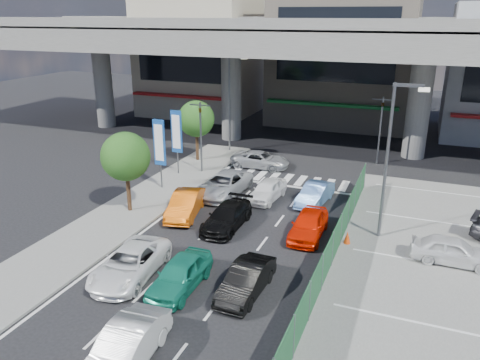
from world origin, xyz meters
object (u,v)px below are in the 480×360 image
at_px(tree_far, 196,119).
at_px(taxi_orange_right, 309,224).
at_px(tree_near, 126,157).
at_px(street_lamp_left, 231,95).
at_px(kei_truck_front_right, 315,194).
at_px(street_lamp_right, 392,150).
at_px(signboard_near, 159,145).
at_px(hatch_black_mid_right, 246,280).
at_px(wagon_silver_front_left, 224,184).
at_px(hatch_white_back_mid, 125,348).
at_px(sedan_white_mid_left, 130,263).
at_px(taxi_teal_mid, 180,274).
at_px(signboard_far, 177,134).
at_px(traffic_light_left, 200,120).
at_px(sedan_black_mid, 227,217).
at_px(sedan_white_front_mid, 267,190).
at_px(traffic_cone, 347,237).
at_px(traffic_light_right, 382,114).
at_px(taxi_orange_left, 186,204).
at_px(parked_sedan_white, 453,250).

relative_size(tree_far, taxi_orange_right, 1.20).
bearing_deg(tree_near, street_lamp_left, 87.24).
bearing_deg(kei_truck_front_right, street_lamp_right, -30.06).
bearing_deg(tree_far, signboard_near, -84.73).
bearing_deg(hatch_black_mid_right, wagon_silver_front_left, 120.00).
xyz_separation_m(hatch_white_back_mid, sedan_white_mid_left, (-3.05, 4.78, -0.03)).
bearing_deg(signboard_near, taxi_teal_mid, -55.76).
bearing_deg(taxi_teal_mid, hatch_black_mid_right, 12.58).
bearing_deg(signboard_far, hatch_white_back_mid, -66.34).
bearing_deg(traffic_light_left, sedan_black_mid, -55.67).
relative_size(signboard_far, sedan_white_mid_left, 0.99).
bearing_deg(street_lamp_right, sedan_black_mid, -167.02).
bearing_deg(hatch_black_mid_right, street_lamp_right, 59.50).
height_order(hatch_black_mid_right, sedan_white_front_mid, hatch_black_mid_right).
xyz_separation_m(tree_near, hatch_black_mid_right, (9.43, -5.48, -2.75)).
distance_m(sedan_white_mid_left, traffic_cone, 10.73).
distance_m(signboard_near, signboard_far, 3.03).
height_order(hatch_white_back_mid, hatch_black_mid_right, hatch_white_back_mid).
bearing_deg(sedan_white_mid_left, tree_far, 101.11).
relative_size(traffic_light_right, wagon_silver_front_left, 1.05).
distance_m(street_lamp_left, taxi_orange_left, 14.12).
relative_size(traffic_light_left, taxi_orange_left, 1.24).
bearing_deg(traffic_light_left, traffic_cone, -32.28).
relative_size(tree_far, parked_sedan_white, 1.28).
height_order(hatch_white_back_mid, traffic_cone, hatch_white_back_mid).
bearing_deg(taxi_teal_mid, hatch_white_back_mid, -84.28).
bearing_deg(hatch_black_mid_right, street_lamp_left, 116.09).
bearing_deg(street_lamp_left, traffic_light_left, -88.80).
distance_m(signboard_near, parked_sedan_white, 18.18).
bearing_deg(taxi_teal_mid, street_lamp_right, 46.57).
bearing_deg(hatch_white_back_mid, hatch_black_mid_right, 63.85).
distance_m(sedan_black_mid, wagon_silver_front_left, 4.92).
relative_size(sedan_white_mid_left, taxi_orange_left, 1.13).
relative_size(traffic_light_right, hatch_white_back_mid, 1.24).
bearing_deg(tree_far, sedan_white_mid_left, -73.30).
bearing_deg(tree_near, signboard_far, 94.90).
xyz_separation_m(taxi_teal_mid, parked_sedan_white, (10.76, 6.48, 0.02)).
height_order(signboard_near, traffic_cone, signboard_near).
height_order(street_lamp_left, sedan_white_mid_left, street_lamp_left).
xyz_separation_m(traffic_light_left, street_lamp_left, (-0.13, 6.00, 0.83)).
bearing_deg(kei_truck_front_right, sedan_white_mid_left, -109.75).
bearing_deg(sedan_white_front_mid, tree_far, 148.95).
xyz_separation_m(sedan_white_mid_left, sedan_white_front_mid, (2.74, 10.90, -0.03)).
height_order(tree_far, hatch_black_mid_right, tree_far).
height_order(taxi_orange_right, sedan_white_front_mid, taxi_orange_right).
bearing_deg(traffic_light_right, sedan_white_front_mid, -118.66).
xyz_separation_m(signboard_near, tree_far, (-0.60, 6.51, 0.32)).
distance_m(tree_near, wagon_silver_front_left, 6.69).
relative_size(taxi_teal_mid, sedan_white_front_mid, 1.08).
relative_size(hatch_black_mid_right, sedan_white_front_mid, 1.04).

